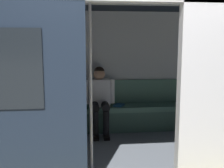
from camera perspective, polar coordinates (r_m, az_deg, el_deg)
name	(u,v)px	position (r m, az deg, el deg)	size (l,w,h in m)	color
train_car	(114,50)	(3.82, 0.42, 7.33)	(6.40, 2.62, 2.31)	silver
bench_seat	(111,112)	(4.95, -0.18, -5.98)	(3.06, 0.44, 0.46)	#4C7566
person_seated	(100,95)	(4.81, -2.64, -2.42)	(0.55, 0.67, 1.19)	silver
handbag	(72,102)	(4.91, -8.42, -3.88)	(0.26, 0.15, 0.17)	#262D4C
book	(119,105)	(4.96, 1.50, -4.50)	(0.15, 0.22, 0.03)	#26598C
grab_pole_door	(91,87)	(3.22, -4.53, -0.57)	(0.04, 0.04, 2.17)	silver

